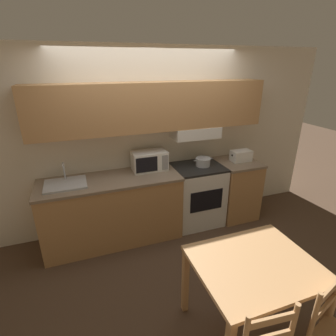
# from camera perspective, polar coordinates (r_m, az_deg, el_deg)

# --- Properties ---
(ground_plane) EXTENTS (16.00, 16.00, 0.00)m
(ground_plane) POSITION_cam_1_polar(r_m,az_deg,el_deg) (4.30, -3.24, -10.75)
(ground_plane) COLOR #4C3828
(wall_back) EXTENTS (5.53, 0.38, 2.55)m
(wall_back) POSITION_cam_1_polar(r_m,az_deg,el_deg) (3.66, -3.20, 9.12)
(wall_back) COLOR silver
(wall_back) RESTS_ON ground_plane
(lower_counter_main) EXTENTS (1.83, 0.65, 0.92)m
(lower_counter_main) POSITION_cam_1_polar(r_m,az_deg,el_deg) (3.69, -11.92, -8.87)
(lower_counter_main) COLOR tan
(lower_counter_main) RESTS_ON ground_plane
(lower_counter_right_stub) EXTENTS (0.60, 0.65, 0.92)m
(lower_counter_right_stub) POSITION_cam_1_polar(r_m,az_deg,el_deg) (4.32, 14.35, -4.30)
(lower_counter_right_stub) COLOR tan
(lower_counter_right_stub) RESTS_ON ground_plane
(stove_range) EXTENTS (0.71, 0.61, 0.92)m
(stove_range) POSITION_cam_1_polar(r_m,az_deg,el_deg) (4.02, 6.33, -5.75)
(stove_range) COLOR white
(stove_range) RESTS_ON ground_plane
(cooking_pot) EXTENTS (0.30, 0.22, 0.12)m
(cooking_pot) POSITION_cam_1_polar(r_m,az_deg,el_deg) (3.84, 7.63, 1.41)
(cooking_pot) COLOR #B7BABF
(cooking_pot) RESTS_ON stove_range
(microwave) EXTENTS (0.48, 0.29, 0.27)m
(microwave) POSITION_cam_1_polar(r_m,az_deg,el_deg) (3.65, -4.07, 1.61)
(microwave) COLOR white
(microwave) RESTS_ON lower_counter_main
(toaster) EXTENTS (0.31, 0.18, 0.17)m
(toaster) POSITION_cam_1_polar(r_m,az_deg,el_deg) (4.14, 15.59, 2.61)
(toaster) COLOR white
(toaster) RESTS_ON lower_counter_right_stub
(sink_basin) EXTENTS (0.50, 0.40, 0.24)m
(sink_basin) POSITION_cam_1_polar(r_m,az_deg,el_deg) (3.46, -21.44, -3.21)
(sink_basin) COLOR #B7BABF
(sink_basin) RESTS_ON lower_counter_main
(dining_table) EXTENTS (1.01, 0.84, 0.77)m
(dining_table) POSITION_cam_1_polar(r_m,az_deg,el_deg) (2.51, 18.23, -20.85)
(dining_table) COLOR tan
(dining_table) RESTS_ON ground_plane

